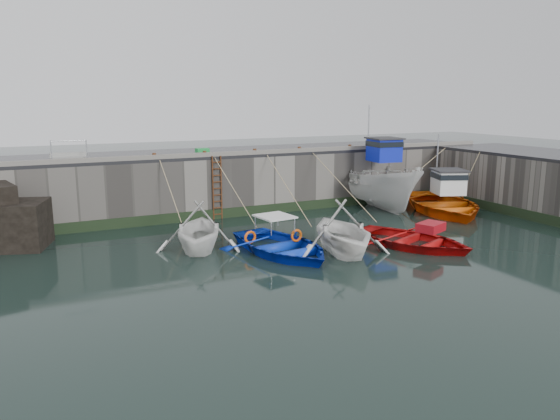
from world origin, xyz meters
name	(u,v)px	position (x,y,z in m)	size (l,w,h in m)	color
ground	(361,268)	(0.00, 0.00, 0.00)	(120.00, 120.00, 0.00)	black
quay_back	(236,180)	(0.00, 12.50, 1.50)	(30.00, 5.00, 3.00)	slate
road_back	(235,152)	(0.00, 12.50, 3.08)	(30.00, 5.00, 0.16)	black
kerb_back	(252,152)	(0.00, 10.15, 3.26)	(30.00, 0.30, 0.20)	slate
algae_back	(254,210)	(0.00, 9.96, 0.25)	(30.00, 0.08, 0.50)	black
algae_right	(536,217)	(11.96, 2.50, 0.25)	(0.08, 15.00, 0.50)	black
ladder	(217,188)	(-2.00, 9.91, 1.59)	(0.51, 0.08, 3.20)	#3F1E0F
boat_near_white	(199,249)	(-4.53, 4.97, 0.00)	(3.71, 4.30, 2.26)	white
boat_near_white_rope	(175,229)	(-4.53, 8.73, 0.00)	(0.04, 3.63, 3.10)	tan
boat_near_blue	(282,253)	(-1.77, 2.96, 0.00)	(3.84, 5.38, 1.11)	#0D34CA
boat_near_blue_rope	(238,228)	(-1.77, 7.73, 0.00)	(0.04, 5.24, 3.10)	tan
boat_near_blacktrim	(342,252)	(0.43, 1.99, 0.00)	(3.95, 4.57, 2.41)	white
boat_near_blacktrim_rope	(284,225)	(0.43, 7.25, 0.00)	(0.04, 6.09, 3.10)	tan
boat_near_navy	(412,246)	(3.53, 1.56, 0.00)	(3.67, 5.14, 1.07)	red
boat_near_navy_rope	(341,220)	(3.53, 7.03, 0.00)	(0.04, 6.49, 3.10)	tan
boat_far_white	(377,185)	(7.14, 9.08, 1.24)	(3.67, 7.96, 5.98)	silver
boat_far_orange	(443,203)	(9.49, 6.35, 0.46)	(7.15, 8.28, 4.44)	#E95C0C
fish_crate	(202,151)	(-2.35, 11.11, 3.33)	(0.65, 0.41, 0.33)	green
railing	(68,156)	(-8.75, 11.25, 3.36)	(1.60, 1.05, 1.00)	#A5A8AD
bollard_a	(154,156)	(-5.00, 10.25, 3.30)	(0.18, 0.18, 0.28)	#3F1E0F
bollard_b	(205,154)	(-2.50, 10.25, 3.30)	(0.18, 0.18, 0.28)	#3F1E0F
bollard_c	(255,151)	(0.20, 10.25, 3.30)	(0.18, 0.18, 0.28)	#3F1E0F
bollard_d	(299,149)	(2.80, 10.25, 3.30)	(0.18, 0.18, 0.28)	#3F1E0F
bollard_e	(350,147)	(6.00, 10.25, 3.30)	(0.18, 0.18, 0.28)	#3F1E0F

